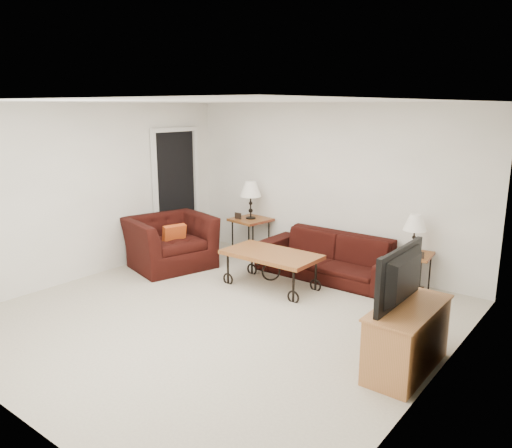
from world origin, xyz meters
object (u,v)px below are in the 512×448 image
at_px(side_table_left, 251,237).
at_px(armchair, 170,242).
at_px(sofa, 330,256).
at_px(tv_stand, 407,338).
at_px(coffee_table, 271,270).
at_px(lamp_right, 414,234).
at_px(backpack, 404,295).
at_px(side_table_right, 411,272).
at_px(television, 410,278).
at_px(lamp_left, 251,200).

xyz_separation_m(side_table_left, armchair, (-0.60, -1.26, 0.08)).
height_order(side_table_left, armchair, armchair).
height_order(sofa, tv_stand, tv_stand).
distance_m(sofa, tv_stand, 2.65).
distance_m(coffee_table, tv_stand, 2.54).
bearing_deg(tv_stand, sofa, 135.29).
distance_m(side_table_left, armchair, 1.40).
height_order(lamp_right, armchair, lamp_right).
distance_m(side_table_left, lamp_right, 2.81).
bearing_deg(backpack, side_table_right, 84.41).
distance_m(lamp_right, coffee_table, 1.98).
xyz_separation_m(side_table_right, television, (0.72, -2.04, 0.65)).
bearing_deg(lamp_right, tv_stand, -70.14).
distance_m(lamp_right, television, 2.17).
relative_size(sofa, side_table_left, 3.47).
bearing_deg(side_table_left, side_table_right, 0.00).
bearing_deg(coffee_table, armchair, -172.72).
relative_size(tv_stand, backpack, 2.62).
bearing_deg(side_table_left, television, -30.36).
distance_m(sofa, lamp_right, 1.25).
bearing_deg(backpack, television, -88.46).
distance_m(side_table_left, tv_stand, 4.06).
height_order(side_table_right, coffee_table, side_table_right).
height_order(side_table_left, lamp_right, lamp_right).
relative_size(side_table_right, lamp_right, 1.00).
xyz_separation_m(coffee_table, tv_stand, (2.33, -1.01, 0.07)).
relative_size(lamp_left, tv_stand, 0.58).
xyz_separation_m(lamp_left, television, (3.49, -2.04, -0.02)).
bearing_deg(lamp_right, side_table_right, 0.00).
bearing_deg(armchair, side_table_right, -53.37).
height_order(armchair, backpack, armchair).
relative_size(side_table_left, side_table_right, 1.17).
xyz_separation_m(lamp_left, backpack, (2.95, -0.70, -0.73)).
distance_m(sofa, backpack, 1.43).
xyz_separation_m(lamp_left, tv_stand, (3.51, -2.04, -0.61)).
distance_m(lamp_left, lamp_right, 2.78).
bearing_deg(tv_stand, side_table_left, 149.79).
bearing_deg(backpack, lamp_right, 84.41).
distance_m(armchair, backpack, 3.60).
relative_size(side_table_right, television, 0.55).
relative_size(side_table_left, lamp_left, 1.00).
height_order(sofa, side_table_right, sofa).
xyz_separation_m(side_table_left, television, (3.49, -2.04, 0.61)).
relative_size(armchair, television, 1.26).
height_order(lamp_left, television, lamp_left).
xyz_separation_m(sofa, coffee_table, (-0.44, -0.86, -0.07)).
height_order(armchair, television, television).
xyz_separation_m(television, backpack, (-0.54, 1.34, -0.71)).
bearing_deg(sofa, backpack, -21.45).
bearing_deg(television, coffee_table, -113.58).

